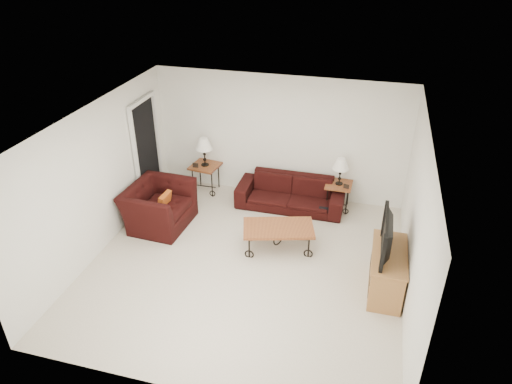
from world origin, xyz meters
TOP-DOWN VIEW (x-y plane):
  - ground at (0.00, 0.00)m, footprint 5.00×5.00m
  - wall_back at (0.00, 2.50)m, footprint 5.00×0.02m
  - wall_front at (0.00, -2.50)m, footprint 5.00×0.02m
  - wall_left at (-2.50, 0.00)m, footprint 0.02×5.00m
  - wall_right at (2.50, 0.00)m, footprint 0.02×5.00m
  - ceiling at (0.00, 0.00)m, footprint 5.00×5.00m
  - doorway at (-2.47, 1.65)m, footprint 0.08×0.94m
  - sofa at (0.35, 2.02)m, footprint 2.09×0.82m
  - side_table_left at (-1.48, 2.20)m, footprint 0.62×0.62m
  - side_table_right at (1.26, 2.20)m, footprint 0.51×0.51m
  - lamp_left at (-1.48, 2.20)m, footprint 0.38×0.38m
  - lamp_right at (1.26, 2.20)m, footprint 0.31×0.31m
  - photo_frame_left at (-1.63, 2.05)m, footprint 0.12×0.02m
  - photo_frame_right at (1.41, 2.05)m, footprint 0.11×0.04m
  - coffee_table at (0.42, 0.59)m, footprint 1.32×0.94m
  - armchair at (-1.88, 0.77)m, footprint 1.12×1.26m
  - throw_pillow at (-1.73, 0.72)m, footprint 0.11×0.36m
  - tv_stand at (2.23, -0.01)m, footprint 0.47×1.14m
  - television at (2.21, -0.01)m, footprint 0.13×1.02m
  - backpack at (1.09, 1.83)m, footprint 0.38×0.30m

SIDE VIEW (x-z plane):
  - ground at x=0.00m, z-range 0.00..0.00m
  - coffee_table at x=0.42m, z-range 0.00..0.44m
  - backpack at x=1.09m, z-range 0.00..0.47m
  - side_table_right at x=1.26m, z-range 0.00..0.54m
  - side_table_left at x=-1.48m, z-range 0.00..0.60m
  - sofa at x=0.35m, z-range 0.00..0.61m
  - tv_stand at x=2.23m, z-range 0.00..0.68m
  - armchair at x=-1.88m, z-range 0.00..0.78m
  - throw_pillow at x=-1.73m, z-range 0.34..0.70m
  - photo_frame_right at x=1.41m, z-range 0.54..0.63m
  - photo_frame_left at x=-1.63m, z-range 0.60..0.70m
  - lamp_right at x=1.26m, z-range 0.54..1.08m
  - lamp_left at x=-1.48m, z-range 0.60..1.20m
  - television at x=2.21m, z-range 0.68..1.27m
  - doorway at x=-2.47m, z-range 0.00..2.04m
  - wall_back at x=0.00m, z-range 0.00..2.50m
  - wall_front at x=0.00m, z-range 0.00..2.50m
  - wall_left at x=-2.50m, z-range 0.00..2.50m
  - wall_right at x=2.50m, z-range 0.00..2.50m
  - ceiling at x=0.00m, z-range 2.50..2.50m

